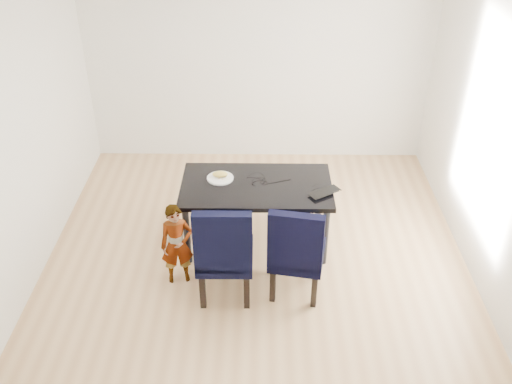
{
  "coord_description": "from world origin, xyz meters",
  "views": [
    {
      "loc": [
        0.06,
        -4.6,
        3.97
      ],
      "look_at": [
        0.0,
        0.2,
        0.85
      ],
      "focal_mm": 40.0,
      "sensor_mm": 36.0,
      "label": 1
    }
  ],
  "objects_px": {
    "laptop": "(322,190)",
    "dining_table": "(256,213)",
    "chair_right": "(297,247)",
    "child": "(177,245)",
    "plate": "(220,178)",
    "chair_left": "(225,248)"
  },
  "relations": [
    {
      "from": "plate",
      "to": "laptop",
      "type": "xyz_separation_m",
      "value": [
        1.07,
        -0.24,
        0.01
      ]
    },
    {
      "from": "chair_left",
      "to": "plate",
      "type": "distance_m",
      "value": 0.97
    },
    {
      "from": "chair_left",
      "to": "child",
      "type": "height_order",
      "value": "chair_left"
    },
    {
      "from": "dining_table",
      "to": "child",
      "type": "distance_m",
      "value": 1.02
    },
    {
      "from": "laptop",
      "to": "plate",
      "type": "bearing_deg",
      "value": -45.22
    },
    {
      "from": "chair_right",
      "to": "plate",
      "type": "height_order",
      "value": "chair_right"
    },
    {
      "from": "chair_right",
      "to": "child",
      "type": "bearing_deg",
      "value": -176.15
    },
    {
      "from": "chair_right",
      "to": "plate",
      "type": "xyz_separation_m",
      "value": [
        -0.8,
        0.89,
        0.23
      ]
    },
    {
      "from": "child",
      "to": "laptop",
      "type": "xyz_separation_m",
      "value": [
        1.46,
        0.52,
        0.32
      ]
    },
    {
      "from": "chair_right",
      "to": "child",
      "type": "relative_size",
      "value": 1.19
    },
    {
      "from": "laptop",
      "to": "child",
      "type": "bearing_deg",
      "value": -12.88
    },
    {
      "from": "chair_right",
      "to": "laptop",
      "type": "height_order",
      "value": "chair_right"
    },
    {
      "from": "chair_right",
      "to": "plate",
      "type": "bearing_deg",
      "value": 141.82
    },
    {
      "from": "child",
      "to": "dining_table",
      "type": "bearing_deg",
      "value": 27.28
    },
    {
      "from": "chair_right",
      "to": "laptop",
      "type": "relative_size",
      "value": 3.08
    },
    {
      "from": "child",
      "to": "plate",
      "type": "distance_m",
      "value": 0.91
    },
    {
      "from": "chair_left",
      "to": "laptop",
      "type": "xyz_separation_m",
      "value": [
        0.97,
        0.7,
        0.21
      ]
    },
    {
      "from": "plate",
      "to": "chair_right",
      "type": "bearing_deg",
      "value": -48.24
    },
    {
      "from": "child",
      "to": "plate",
      "type": "height_order",
      "value": "child"
    },
    {
      "from": "dining_table",
      "to": "plate",
      "type": "relative_size",
      "value": 5.6
    },
    {
      "from": "laptop",
      "to": "dining_table",
      "type": "bearing_deg",
      "value": -43.27
    },
    {
      "from": "chair_left",
      "to": "laptop",
      "type": "distance_m",
      "value": 1.21
    }
  ]
}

